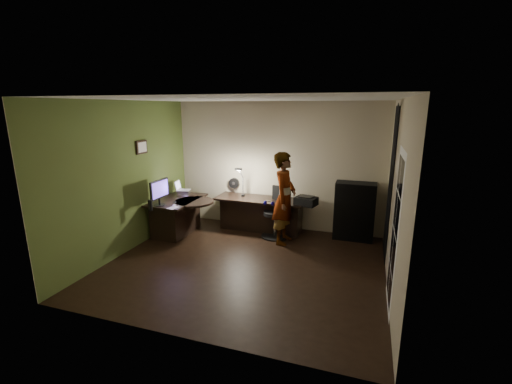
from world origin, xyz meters
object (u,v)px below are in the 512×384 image
(monitor, at_px, (159,196))
(office_chair, at_px, (275,213))
(desk_right, at_px, (260,215))
(person, at_px, (284,198))
(desk_left, at_px, (178,216))
(cabinet, at_px, (354,211))

(monitor, relative_size, office_chair, 0.55)
(desk_right, relative_size, person, 1.07)
(desk_left, bearing_deg, desk_right, 23.37)
(desk_right, xyz_separation_m, cabinet, (1.91, 0.15, 0.22))
(cabinet, bearing_deg, office_chair, -165.40)
(monitor, height_order, person, person)
(monitor, bearing_deg, cabinet, 20.89)
(monitor, height_order, office_chair, monitor)
(desk_right, xyz_separation_m, office_chair, (0.40, -0.24, 0.15))
(office_chair, height_order, person, person)
(cabinet, distance_m, monitor, 3.83)
(person, bearing_deg, desk_left, 98.40)
(desk_right, bearing_deg, office_chair, -29.99)
(cabinet, distance_m, person, 1.45)
(cabinet, bearing_deg, person, -154.35)
(desk_right, relative_size, cabinet, 1.65)
(desk_left, distance_m, office_chair, 2.03)
(desk_left, relative_size, office_chair, 1.26)
(person, bearing_deg, office_chair, 49.45)
(desk_right, height_order, cabinet, cabinet)
(monitor, distance_m, person, 2.41)
(office_chair, relative_size, person, 0.57)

